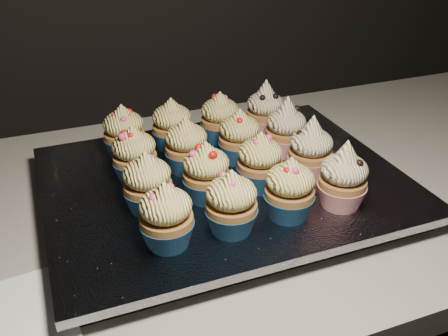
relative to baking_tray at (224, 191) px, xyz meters
name	(u,v)px	position (x,y,z in m)	size (l,w,h in m)	color
worktop	(345,173)	(0.23, 0.03, -0.03)	(2.44, 0.64, 0.04)	beige
baking_tray	(224,191)	(0.00, 0.00, 0.00)	(0.46, 0.35, 0.02)	black
foil_lining	(224,181)	(0.00, 0.00, 0.02)	(0.50, 0.39, 0.01)	silver
cupcake_0	(166,217)	(-0.12, -0.12, 0.06)	(0.06, 0.06, 0.08)	navy
cupcake_1	(231,204)	(-0.04, -0.12, 0.06)	(0.06, 0.06, 0.08)	navy
cupcake_2	(290,190)	(0.04, -0.12, 0.06)	(0.06, 0.06, 0.08)	navy
cupcake_3	(343,178)	(0.12, -0.12, 0.06)	(0.06, 0.06, 0.10)	red
cupcake_4	(148,184)	(-0.12, -0.04, 0.06)	(0.06, 0.06, 0.08)	navy
cupcake_5	(206,173)	(-0.04, -0.04, 0.06)	(0.06, 0.06, 0.08)	navy
cupcake_6	(260,163)	(0.04, -0.04, 0.06)	(0.06, 0.06, 0.08)	navy
cupcake_7	(311,151)	(0.12, -0.04, 0.06)	(0.06, 0.06, 0.10)	red
cupcake_8	(135,156)	(-0.12, 0.04, 0.06)	(0.06, 0.06, 0.08)	navy
cupcake_9	(187,147)	(-0.04, 0.04, 0.06)	(0.06, 0.06, 0.08)	navy
cupcake_10	(239,138)	(0.04, 0.04, 0.06)	(0.06, 0.06, 0.08)	navy
cupcake_11	(286,130)	(0.12, 0.04, 0.06)	(0.06, 0.06, 0.10)	red
cupcake_12	(124,133)	(-0.12, 0.12, 0.06)	(0.06, 0.06, 0.08)	navy
cupcake_13	(172,126)	(-0.04, 0.12, 0.06)	(0.06, 0.06, 0.08)	navy
cupcake_14	(220,119)	(0.04, 0.12, 0.06)	(0.06, 0.06, 0.08)	navy
cupcake_15	(265,111)	(0.12, 0.11, 0.06)	(0.06, 0.06, 0.10)	red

